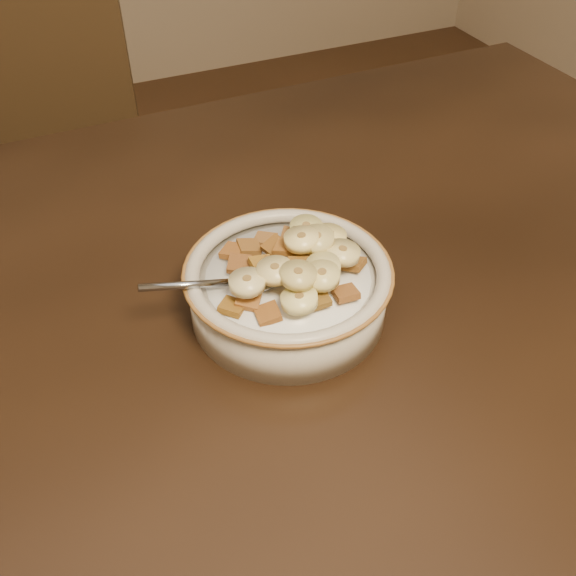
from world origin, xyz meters
name	(u,v)px	position (x,y,z in m)	size (l,w,h in m)	color
table	(214,353)	(0.00, 0.00, 0.73)	(1.40, 0.90, 0.04)	black
chair	(55,203)	(-0.09, 0.71, 0.48)	(0.43, 0.43, 0.97)	#372616
cereal_bowl	(288,295)	(0.08, 0.00, 0.77)	(0.18, 0.18, 0.04)	beige
milk	(288,277)	(0.08, 0.00, 0.79)	(0.15, 0.15, 0.00)	white
spoon	(257,280)	(0.05, 0.01, 0.80)	(0.03, 0.04, 0.01)	gray
cereal_square_0	(346,293)	(0.11, -0.04, 0.80)	(0.02, 0.02, 0.01)	brown
cereal_square_1	(262,264)	(0.05, 0.01, 0.81)	(0.02, 0.02, 0.01)	#90611B
cereal_square_2	(232,307)	(0.02, -0.02, 0.80)	(0.02, 0.02, 0.01)	brown
cereal_square_3	(276,247)	(0.08, 0.03, 0.81)	(0.02, 0.02, 0.01)	brown
cereal_square_4	(353,264)	(0.13, -0.01, 0.80)	(0.02, 0.02, 0.01)	brown
cereal_square_5	(286,247)	(0.08, 0.02, 0.81)	(0.02, 0.02, 0.01)	brown
cereal_square_6	(249,299)	(0.03, -0.02, 0.80)	(0.02, 0.02, 0.01)	brown
cereal_square_7	(317,250)	(0.11, 0.01, 0.81)	(0.02, 0.02, 0.01)	brown
cereal_square_8	(265,240)	(0.08, 0.06, 0.80)	(0.02, 0.02, 0.01)	brown
cereal_square_9	(292,237)	(0.10, 0.04, 0.80)	(0.02, 0.02, 0.01)	brown
cereal_square_10	(330,253)	(0.12, 0.01, 0.80)	(0.02, 0.02, 0.01)	brown
cereal_square_11	(317,299)	(0.08, -0.04, 0.80)	(0.02, 0.02, 0.01)	brown
cereal_square_12	(233,251)	(0.04, 0.05, 0.80)	(0.02, 0.02, 0.01)	brown
cereal_square_13	(308,259)	(0.09, 0.00, 0.81)	(0.02, 0.02, 0.01)	brown
cereal_square_14	(274,265)	(0.06, 0.00, 0.81)	(0.02, 0.02, 0.01)	brown
cereal_square_15	(268,314)	(0.04, -0.04, 0.80)	(0.02, 0.02, 0.01)	#925624
cereal_square_16	(249,247)	(0.06, 0.05, 0.80)	(0.02, 0.02, 0.01)	brown
cereal_square_17	(300,267)	(0.08, -0.01, 0.81)	(0.02, 0.02, 0.01)	brown
cereal_square_18	(239,264)	(0.04, 0.03, 0.80)	(0.02, 0.02, 0.01)	brown
cereal_square_19	(263,270)	(0.05, 0.00, 0.81)	(0.02, 0.02, 0.01)	brown
banana_slice_0	(323,268)	(0.10, -0.02, 0.82)	(0.03, 0.03, 0.01)	#DFD67E
banana_slice_1	(306,229)	(0.11, 0.03, 0.82)	(0.03, 0.03, 0.01)	beige
banana_slice_2	(317,240)	(0.11, 0.01, 0.83)	(0.03, 0.03, 0.01)	#D3C466
banana_slice_3	(299,276)	(0.07, -0.03, 0.82)	(0.03, 0.03, 0.01)	#F4DC90
banana_slice_4	(322,276)	(0.09, -0.03, 0.82)	(0.03, 0.03, 0.01)	#D1B968
banana_slice_5	(298,275)	(0.07, -0.03, 0.82)	(0.03, 0.03, 0.01)	#DCC07D
banana_slice_6	(299,300)	(0.07, -0.05, 0.81)	(0.03, 0.03, 0.01)	#FFEDAA
banana_slice_7	(329,237)	(0.12, 0.02, 0.81)	(0.03, 0.03, 0.01)	#FFF294
banana_slice_8	(343,253)	(0.12, -0.01, 0.82)	(0.03, 0.03, 0.01)	#F5E9A4
banana_slice_9	(275,271)	(0.06, -0.01, 0.82)	(0.03, 0.03, 0.01)	#F6E291
banana_slice_10	(301,239)	(0.09, 0.01, 0.83)	(0.03, 0.03, 0.01)	#FFECA2
banana_slice_11	(247,282)	(0.03, -0.01, 0.82)	(0.03, 0.03, 0.01)	#FFE4A9
banana_slice_12	(306,236)	(0.10, 0.02, 0.82)	(0.03, 0.03, 0.01)	#EFCF73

